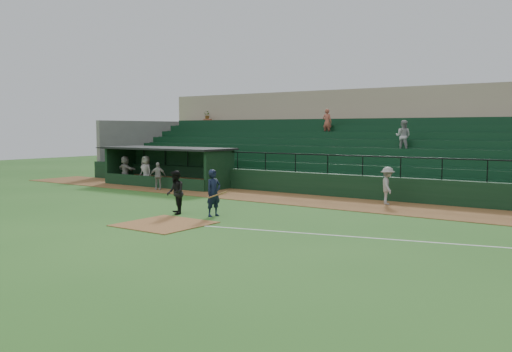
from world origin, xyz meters
The scene contains 12 objects.
ground centered at (0.00, 0.00, 0.00)m, with size 90.00×90.00×0.00m, color #295D1E.
warning_track centered at (0.00, 8.00, 0.01)m, with size 40.00×4.00×0.03m, color brown.
home_plate_dirt centered at (0.00, -1.00, 0.01)m, with size 3.00×3.00×0.03m, color brown.
foul_line centered at (8.00, 1.20, 0.01)m, with size 18.00×0.09×0.01m, color white.
stadium_structure centered at (0.00, 16.46, 2.30)m, with size 38.00×13.08×6.40m.
dugout centered at (-9.75, 9.56, 1.33)m, with size 8.90×3.20×2.42m.
batter_at_plate centered at (0.32, 1.52, 0.97)m, with size 1.08×0.77×1.93m.
umpire centered at (-1.36, 1.04, 0.92)m, with size 0.90×0.70×1.85m, color black.
runner centered at (4.90, 8.80, 0.92)m, with size 1.15×0.66×1.78m, color #99948F.
dugout_player_a centered at (-8.57, 7.13, 0.83)m, with size 0.94×0.39×1.60m, color #A19B96.
dugout_player_b centered at (-10.57, 8.08, 0.97)m, with size 0.92×0.60×1.87m, color #9F9994.
dugout_player_c centered at (-12.56, 8.16, 0.94)m, with size 1.68×0.54×1.81m, color gray.
Camera 1 is at (14.48, -15.54, 3.60)m, focal length 38.14 mm.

